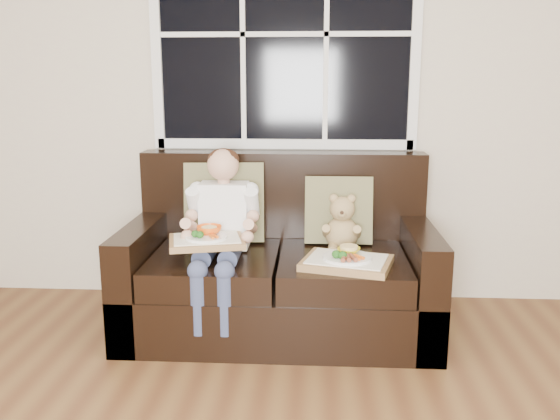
# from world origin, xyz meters

# --- Properties ---
(window_back) EXTENTS (1.62, 0.04, 1.37)m
(window_back) POSITION_xyz_m (-0.20, 2.48, 1.65)
(window_back) COLOR black
(window_back) RESTS_ON room_walls
(loveseat) EXTENTS (1.70, 0.92, 0.96)m
(loveseat) POSITION_xyz_m (-0.20, 2.02, 0.31)
(loveseat) COLOR black
(loveseat) RESTS_ON ground
(pillow_left) EXTENTS (0.48, 0.25, 0.48)m
(pillow_left) POSITION_xyz_m (-0.54, 2.17, 0.68)
(pillow_left) COLOR olive
(pillow_left) RESTS_ON loveseat
(pillow_right) EXTENTS (0.39, 0.18, 0.40)m
(pillow_right) POSITION_xyz_m (0.13, 2.17, 0.64)
(pillow_right) COLOR olive
(pillow_right) RESTS_ON loveseat
(child) EXTENTS (0.39, 0.60, 0.88)m
(child) POSITION_xyz_m (-0.51, 1.90, 0.65)
(child) COLOR white
(child) RESTS_ON loveseat
(teddy_bear) EXTENTS (0.20, 0.25, 0.33)m
(teddy_bear) POSITION_xyz_m (0.15, 2.04, 0.58)
(teddy_bear) COLOR #A38456
(teddy_bear) RESTS_ON loveseat
(tray_left) EXTENTS (0.44, 0.37, 0.09)m
(tray_left) POSITION_xyz_m (-0.57, 1.75, 0.58)
(tray_left) COLOR #9E7D47
(tray_left) RESTS_ON child
(tray_right) EXTENTS (0.51, 0.44, 0.10)m
(tray_right) POSITION_xyz_m (0.16, 1.72, 0.48)
(tray_right) COLOR #9E7D47
(tray_right) RESTS_ON loveseat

